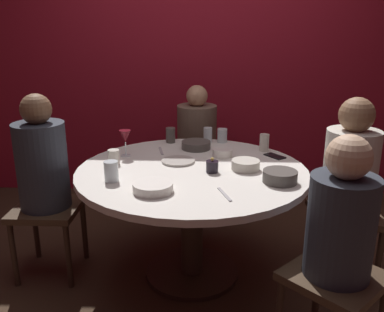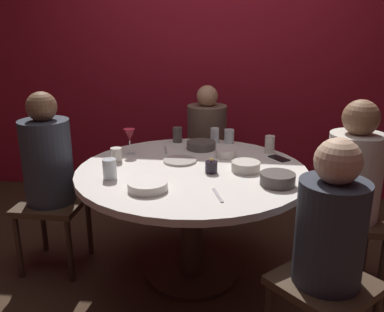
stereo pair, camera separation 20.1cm
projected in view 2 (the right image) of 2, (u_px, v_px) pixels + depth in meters
name	position (u px, v px, depth m)	size (l,w,h in m)	color
ground_plane	(192.00, 274.00, 2.74)	(8.00, 8.00, 0.00)	#382619
back_wall	(213.00, 55.00, 3.77)	(6.00, 0.10, 2.60)	maroon
dining_table	(192.00, 190.00, 2.57)	(1.39, 1.39, 0.73)	silver
seated_diner_left	(48.00, 164.00, 2.63)	(0.40, 0.40, 1.18)	#3F2D1E
seated_diner_back	(207.00, 135.00, 3.47)	(0.40, 0.40, 1.10)	#3F2D1E
seated_diner_right	(354.00, 176.00, 2.41)	(0.40, 0.40, 1.17)	#3F2D1E
seated_diner_front_right	(330.00, 234.00, 1.80)	(0.57, 0.57, 1.13)	#3F2D1E
candle_holder	(211.00, 167.00, 2.44)	(0.07, 0.07, 0.09)	black
wine_glass	(129.00, 136.00, 2.76)	(0.08, 0.08, 0.18)	silver
dinner_plate	(180.00, 161.00, 2.65)	(0.21, 0.21, 0.01)	#B2ADA3
cell_phone	(279.00, 158.00, 2.70)	(0.07, 0.14, 0.01)	black
bowl_serving_large	(148.00, 186.00, 2.19)	(0.21, 0.21, 0.05)	silver
bowl_salad_center	(246.00, 166.00, 2.47)	(0.17, 0.17, 0.06)	beige
bowl_small_white	(201.00, 145.00, 2.92)	(0.20, 0.20, 0.05)	#4C4742
bowl_sauce_side	(226.00, 153.00, 2.74)	(0.13, 0.13, 0.05)	silver
bowl_rice_portion	(278.00, 179.00, 2.26)	(0.19, 0.19, 0.07)	#4C4742
cup_near_candle	(110.00, 169.00, 2.34)	(0.08, 0.08, 0.11)	silver
cup_by_left_diner	(177.00, 135.00, 3.08)	(0.07, 0.07, 0.11)	#4C4742
cup_by_right_diner	(229.00, 136.00, 3.06)	(0.07, 0.07, 0.10)	silver
cup_center_front	(270.00, 144.00, 2.82)	(0.06, 0.06, 0.12)	beige
cup_far_edge	(116.00, 155.00, 2.64)	(0.07, 0.07, 0.09)	beige
cup_beside_wine	(215.00, 135.00, 3.07)	(0.06, 0.06, 0.11)	silver
fork_near_plate	(218.00, 195.00, 2.12)	(0.02, 0.18, 0.01)	#B7B7BC
knife_near_plate	(166.00, 150.00, 2.88)	(0.02, 0.18, 0.01)	#B7B7BC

